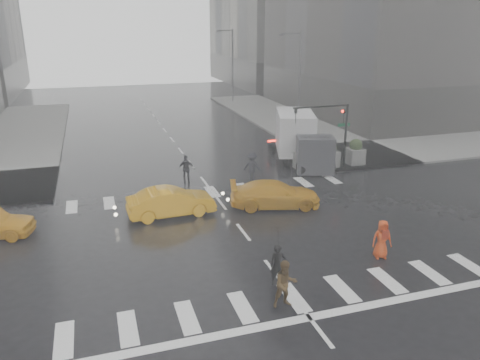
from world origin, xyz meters
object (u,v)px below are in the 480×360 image
object	(u,v)px
pedestrian_orange	(382,239)
box_truck	(300,138)
taxi_mid	(171,202)
pedestrian_brown	(286,284)
traffic_signal_pole	(333,123)

from	to	relation	value
pedestrian_orange	box_truck	distance (m)	14.49
pedestrian_orange	taxi_mid	size ratio (longest dim) A/B	0.38
pedestrian_brown	pedestrian_orange	xyz separation A→B (m)	(5.37, 2.15, -0.03)
pedestrian_orange	taxi_mid	world-z (taller)	pedestrian_orange
pedestrian_brown	taxi_mid	size ratio (longest dim) A/B	0.39
taxi_mid	box_truck	size ratio (longest dim) A/B	0.68
pedestrian_brown	box_truck	bearing A→B (deg)	64.61
box_truck	pedestrian_brown	bearing A→B (deg)	-97.26
taxi_mid	box_truck	xyz separation A→B (m)	(10.44, 6.81, 1.15)
box_truck	pedestrian_orange	bearing A→B (deg)	-81.70
traffic_signal_pole	pedestrian_orange	xyz separation A→B (m)	(-4.16, -12.25, -2.36)
traffic_signal_pole	box_truck	bearing A→B (deg)	127.71
pedestrian_orange	box_truck	xyz separation A→B (m)	(2.65, 14.20, 1.04)
traffic_signal_pole	taxi_mid	xyz separation A→B (m)	(-11.95, -4.86, -2.47)
traffic_signal_pole	pedestrian_brown	world-z (taller)	traffic_signal_pole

